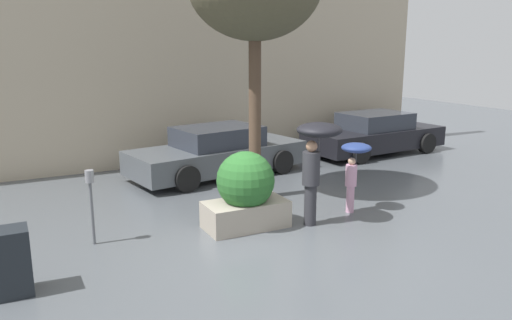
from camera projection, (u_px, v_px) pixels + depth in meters
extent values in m
plane|color=#51565B|center=(253.00, 249.00, 8.03)|extent=(40.00, 40.00, 0.00)
cube|color=#B7A88E|center=(140.00, 54.00, 13.01)|extent=(18.00, 0.30, 6.00)
cube|color=#9E9384|center=(246.00, 214.00, 8.94)|extent=(1.47, 0.77, 0.49)
sphere|color=#286028|center=(246.00, 180.00, 8.80)|extent=(1.03, 1.03, 1.03)
cylinder|color=#2D2D33|center=(310.00, 205.00, 9.04)|extent=(0.22, 0.22, 0.76)
cylinder|color=#2D2D33|center=(311.00, 168.00, 8.88)|extent=(0.32, 0.32, 0.60)
sphere|color=#997056|center=(312.00, 146.00, 8.80)|extent=(0.21, 0.21, 0.21)
cylinder|color=#4C4C51|center=(319.00, 148.00, 8.85)|extent=(0.02, 0.02, 0.66)
ellipsoid|color=black|center=(319.00, 130.00, 8.78)|extent=(0.81, 0.81, 0.26)
cylinder|color=#D199B7|center=(350.00, 199.00, 9.76)|extent=(0.16, 0.16, 0.53)
cylinder|color=#D199B7|center=(351.00, 175.00, 9.65)|extent=(0.22, 0.22, 0.42)
sphere|color=tan|center=(352.00, 161.00, 9.59)|extent=(0.14, 0.14, 0.14)
cylinder|color=#4C4C51|center=(356.00, 161.00, 9.64)|extent=(0.02, 0.02, 0.51)
ellipsoid|color=navy|center=(356.00, 148.00, 9.58)|extent=(0.58, 0.58, 0.18)
cube|color=#4C5156|center=(218.00, 157.00, 12.58)|extent=(4.70, 2.48, 0.58)
cube|color=#2D333D|center=(217.00, 136.00, 12.46)|extent=(2.24, 1.80, 0.48)
cylinder|color=black|center=(187.00, 179.00, 11.13)|extent=(0.64, 0.32, 0.61)
cylinder|color=black|center=(152.00, 164.00, 12.48)|extent=(0.64, 0.32, 0.61)
cylinder|color=black|center=(282.00, 162.00, 12.76)|extent=(0.64, 0.32, 0.61)
cylinder|color=black|center=(242.00, 151.00, 14.11)|extent=(0.64, 0.32, 0.61)
cube|color=black|center=(374.00, 138.00, 15.21)|extent=(4.50, 2.06, 0.58)
cube|color=#2D333D|center=(375.00, 121.00, 15.09)|extent=(2.08, 1.62, 0.48)
cylinder|color=black|center=(360.00, 153.00, 13.83)|extent=(0.62, 0.26, 0.61)
cylinder|color=black|center=(321.00, 143.00, 15.27)|extent=(0.62, 0.26, 0.61)
cylinder|color=black|center=(427.00, 143.00, 15.21)|extent=(0.62, 0.26, 0.61)
cylinder|color=black|center=(385.00, 135.00, 16.65)|extent=(0.62, 0.26, 0.61)
cylinder|color=brown|center=(255.00, 113.00, 10.32)|extent=(0.26, 0.26, 3.68)
cylinder|color=#595B60|center=(92.00, 214.00, 8.10)|extent=(0.05, 0.05, 1.05)
cylinder|color=gray|center=(89.00, 176.00, 7.96)|extent=(0.14, 0.14, 0.20)
cube|color=#1E2328|center=(10.00, 262.00, 6.45)|extent=(0.50, 0.44, 0.90)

